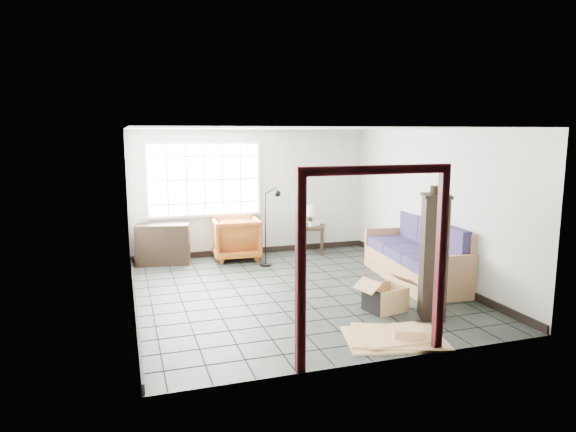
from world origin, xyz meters
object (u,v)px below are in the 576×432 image
object	(u,v)px
armchair	(236,236)
side_table	(312,230)
tall_shelf	(434,256)
futon_sofa	(418,259)

from	to	relation	value
armchair	side_table	xyz separation A→B (m)	(1.65, 0.00, 0.02)
tall_shelf	side_table	bearing A→B (deg)	117.19
armchair	tall_shelf	world-z (taller)	tall_shelf
futon_sofa	tall_shelf	world-z (taller)	tall_shelf
futon_sofa	armchair	world-z (taller)	futon_sofa
futon_sofa	side_table	xyz separation A→B (m)	(-1.02, 2.50, 0.10)
futon_sofa	side_table	bearing A→B (deg)	117.50
tall_shelf	futon_sofa	bearing A→B (deg)	87.81
side_table	tall_shelf	world-z (taller)	tall_shelf
futon_sofa	side_table	distance (m)	2.70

